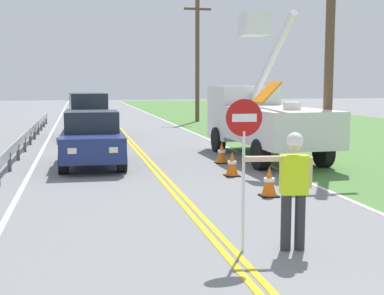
{
  "coord_description": "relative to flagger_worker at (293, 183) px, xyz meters",
  "views": [
    {
      "loc": [
        -2.19,
        -2.57,
        2.56
      ],
      "look_at": [
        0.15,
        8.36,
        1.2
      ],
      "focal_mm": 49.52,
      "sensor_mm": 36.0,
      "label": 1
    }
  ],
  "objects": [
    {
      "name": "traffic_cone_lead",
      "position": [
        1.02,
        3.76,
        -0.71
      ],
      "size": [
        0.4,
        0.4,
        0.7
      ],
      "color": "orange",
      "rests_on": "ground"
    },
    {
      "name": "utility_pole_near",
      "position": [
        4.32,
        7.62,
        2.97
      ],
      "size": [
        1.8,
        0.28,
        7.66
      ],
      "color": "brown",
      "rests_on": "ground"
    },
    {
      "name": "grass_verge_right",
      "position": [
        10.62,
        15.14,
        -1.04
      ],
      "size": [
        16.0,
        110.0,
        0.01
      ],
      "primitive_type": "cube",
      "color": "#517F3D",
      "rests_on": "ground"
    },
    {
      "name": "utility_pole_mid",
      "position": [
        4.62,
        27.25,
        3.13
      ],
      "size": [
        1.8,
        0.28,
        8.0
      ],
      "color": "brown",
      "rests_on": "ground"
    },
    {
      "name": "centerline_yellow_right",
      "position": [
        -0.89,
        15.14,
        -1.04
      ],
      "size": [
        0.11,
        110.0,
        0.01
      ],
      "primitive_type": "cube",
      "color": "yellow",
      "rests_on": "ground"
    },
    {
      "name": "flagger_worker",
      "position": [
        0.0,
        0.0,
        0.0
      ],
      "size": [
        1.08,
        0.29,
        1.83
      ],
      "color": "#2D2D33",
      "rests_on": "ground"
    },
    {
      "name": "oncoming_suv_second",
      "position": [
        -2.74,
        17.87,
        0.01
      ],
      "size": [
        2.08,
        4.68,
        2.1
      ],
      "color": "black",
      "rests_on": "ground"
    },
    {
      "name": "centerline_yellow_left",
      "position": [
        -1.07,
        15.14,
        -1.04
      ],
      "size": [
        0.11,
        110.0,
        0.01
      ],
      "primitive_type": "cube",
      "color": "yellow",
      "rests_on": "ground"
    },
    {
      "name": "utility_bucket_truck",
      "position": [
        3.02,
        9.95,
        0.35
      ],
      "size": [
        2.67,
        6.89,
        5.03
      ],
      "color": "silver",
      "rests_on": "ground"
    },
    {
      "name": "oncoming_sedan_nearest",
      "position": [
        -2.78,
        9.13,
        -0.21
      ],
      "size": [
        1.98,
        4.14,
        1.7
      ],
      "color": "navy",
      "rests_on": "ground"
    },
    {
      "name": "guardrail_left_shoulder",
      "position": [
        -5.18,
        12.0,
        -0.53
      ],
      "size": [
        0.1,
        32.0,
        0.71
      ],
      "color": "#9EA0A3",
      "rests_on": "ground"
    },
    {
      "name": "traffic_cone_tail",
      "position": [
        1.3,
        8.85,
        -0.71
      ],
      "size": [
        0.4,
        0.4,
        0.7
      ],
      "color": "orange",
      "rests_on": "ground"
    },
    {
      "name": "edge_line_right",
      "position": [
        2.62,
        15.14,
        -1.04
      ],
      "size": [
        0.12,
        110.0,
        0.01
      ],
      "primitive_type": "cube",
      "color": "silver",
      "rests_on": "ground"
    },
    {
      "name": "edge_line_left",
      "position": [
        -4.58,
        15.14,
        -1.04
      ],
      "size": [
        0.12,
        110.0,
        0.01
      ],
      "primitive_type": "cube",
      "color": "silver",
      "rests_on": "ground"
    },
    {
      "name": "stop_sign_paddle",
      "position": [
        -0.76,
        0.09,
        0.66
      ],
      "size": [
        0.56,
        0.04,
        2.33
      ],
      "color": "silver",
      "rests_on": "ground"
    },
    {
      "name": "traffic_cone_mid",
      "position": [
        0.95,
        6.48,
        -0.71
      ],
      "size": [
        0.4,
        0.4,
        0.7
      ],
      "color": "orange",
      "rests_on": "ground"
    }
  ]
}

